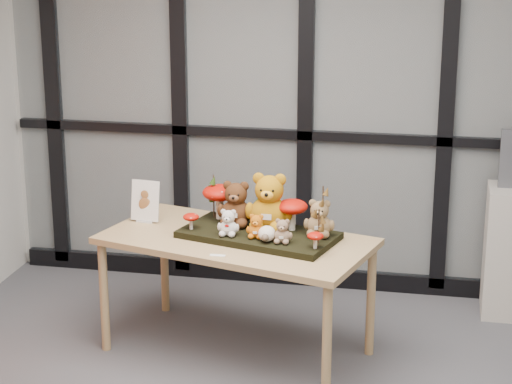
% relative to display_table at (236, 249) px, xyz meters
% --- Properties ---
extents(room_shell, '(5.00, 5.00, 5.00)m').
position_rel_display_table_xyz_m(room_shell, '(0.67, -1.36, 1.05)').
color(room_shell, beige).
rests_on(room_shell, floor).
extents(glass_partition, '(4.90, 0.06, 2.78)m').
position_rel_display_table_xyz_m(glass_partition, '(0.67, 1.11, 0.79)').
color(glass_partition, '#2D383F').
rests_on(glass_partition, floor).
extents(display_table, '(1.63, 1.11, 0.69)m').
position_rel_display_table_xyz_m(display_table, '(0.00, 0.00, 0.00)').
color(display_table, tan).
rests_on(display_table, floor).
extents(diorama_tray, '(0.94, 0.64, 0.04)m').
position_rel_display_table_xyz_m(diorama_tray, '(0.12, 0.02, 0.09)').
color(diorama_tray, black).
rests_on(diorama_tray, display_table).
extents(bear_pooh_yellow, '(0.33, 0.31, 0.36)m').
position_rel_display_table_xyz_m(bear_pooh_yellow, '(0.17, 0.09, 0.28)').
color(bear_pooh_yellow, '#B5770E').
rests_on(bear_pooh_yellow, diorama_tray).
extents(bear_brown_medium, '(0.26, 0.25, 0.28)m').
position_rel_display_table_xyz_m(bear_brown_medium, '(-0.03, 0.13, 0.25)').
color(bear_brown_medium, '#472612').
rests_on(bear_brown_medium, diorama_tray).
extents(bear_tan_back, '(0.21, 0.20, 0.23)m').
position_rel_display_table_xyz_m(bear_tan_back, '(0.46, 0.03, 0.22)').
color(bear_tan_back, olive).
rests_on(bear_tan_back, diorama_tray).
extents(bear_small_yellow, '(0.14, 0.13, 0.15)m').
position_rel_display_table_xyz_m(bear_small_yellow, '(0.13, -0.07, 0.18)').
color(bear_small_yellow, '#CD640E').
rests_on(bear_small_yellow, diorama_tray).
extents(bear_white_bow, '(0.15, 0.14, 0.16)m').
position_rel_display_table_xyz_m(bear_white_bow, '(-0.03, -0.06, 0.19)').
color(bear_white_bow, silver).
rests_on(bear_white_bow, diorama_tray).
extents(bear_beige_small, '(0.14, 0.13, 0.15)m').
position_rel_display_table_xyz_m(bear_beige_small, '(0.28, -0.13, 0.18)').
color(bear_beige_small, '#917055').
rests_on(bear_beige_small, diorama_tray).
extents(plush_cream_hedgehog, '(0.09, 0.08, 0.10)m').
position_rel_display_table_xyz_m(plush_cream_hedgehog, '(0.20, -0.12, 0.15)').
color(plush_cream_hedgehog, white).
rests_on(plush_cream_hedgehog, diorama_tray).
extents(mushroom_back_left, '(0.20, 0.20, 0.22)m').
position_rel_display_table_xyz_m(mushroom_back_left, '(-0.15, 0.22, 0.22)').
color(mushroom_back_left, '#A30F05').
rests_on(mushroom_back_left, diorama_tray).
extents(mushroom_back_right, '(0.17, 0.17, 0.19)m').
position_rel_display_table_xyz_m(mushroom_back_right, '(0.30, 0.10, 0.20)').
color(mushroom_back_right, '#A30F05').
rests_on(mushroom_back_right, diorama_tray).
extents(mushroom_front_left, '(0.09, 0.09, 0.10)m').
position_rel_display_table_xyz_m(mushroom_front_left, '(-0.26, -0.00, 0.15)').
color(mushroom_front_left, '#A30F05').
rests_on(mushroom_front_left, diorama_tray).
extents(mushroom_front_right, '(0.09, 0.09, 0.10)m').
position_rel_display_table_xyz_m(mushroom_front_right, '(0.47, -0.18, 0.15)').
color(mushroom_front_right, '#A30F05').
rests_on(mushroom_front_right, diorama_tray).
extents(sprig_green_far_left, '(0.05, 0.05, 0.26)m').
position_rel_display_table_xyz_m(sprig_green_far_left, '(-0.18, 0.22, 0.23)').
color(sprig_green_far_left, '#19340B').
rests_on(sprig_green_far_left, diorama_tray).
extents(sprig_green_mid_left, '(0.05, 0.05, 0.22)m').
position_rel_display_table_xyz_m(sprig_green_mid_left, '(-0.05, 0.24, 0.21)').
color(sprig_green_mid_left, '#19340B').
rests_on(sprig_green_mid_left, diorama_tray).
extents(sprig_dry_far_right, '(0.05, 0.05, 0.29)m').
position_rel_display_table_xyz_m(sprig_dry_far_right, '(0.48, 0.02, 0.25)').
color(sprig_dry_far_right, brown).
rests_on(sprig_dry_far_right, diorama_tray).
extents(sprig_dry_mid_right, '(0.05, 0.05, 0.19)m').
position_rel_display_table_xyz_m(sprig_dry_mid_right, '(0.47, -0.09, 0.20)').
color(sprig_dry_mid_right, brown).
rests_on(sprig_dry_mid_right, diorama_tray).
extents(sprig_green_centre, '(0.05, 0.05, 0.17)m').
position_rel_display_table_xyz_m(sprig_green_centre, '(0.09, 0.21, 0.19)').
color(sprig_green_centre, '#19340B').
rests_on(sprig_green_centre, diorama_tray).
extents(sign_holder, '(0.18, 0.07, 0.25)m').
position_rel_display_table_xyz_m(sign_holder, '(-0.59, 0.18, 0.18)').
color(sign_holder, silver).
rests_on(sign_holder, display_table).
extents(label_card, '(0.08, 0.03, 0.00)m').
position_rel_display_table_xyz_m(label_card, '(-0.04, -0.30, 0.07)').
color(label_card, white).
rests_on(label_card, display_table).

